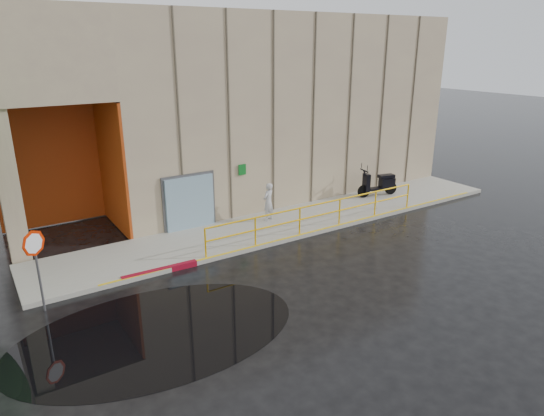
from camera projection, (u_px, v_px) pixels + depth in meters
The scene contains 9 objects.
ground at pixel (271, 297), 13.73m from camera, with size 120.00×120.00×0.00m, color black.
sidewalk at pixel (294, 221), 19.34m from camera, with size 20.00×3.00×0.15m, color gray.
building at pixel (237, 99), 23.72m from camera, with size 20.00×10.17×8.00m.
guardrail at pixel (320, 215), 18.20m from camera, with size 9.56×0.06×1.03m.
person at pixel (268, 202), 19.03m from camera, with size 0.55×0.36×1.52m, color #AFB0B4.
scooter at pixel (379, 177), 22.06m from camera, with size 2.04×1.06×1.55m.
stop_sign at pixel (35, 252), 12.46m from camera, with size 0.59×0.43×2.32m.
red_curb at pixel (160, 271), 15.08m from camera, with size 2.40×0.18×0.18m, color maroon.
puddle at pixel (157, 333), 12.03m from camera, with size 7.16×4.41×0.01m, color black.
Camera 1 is at (-6.60, -10.24, 6.82)m, focal length 32.00 mm.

